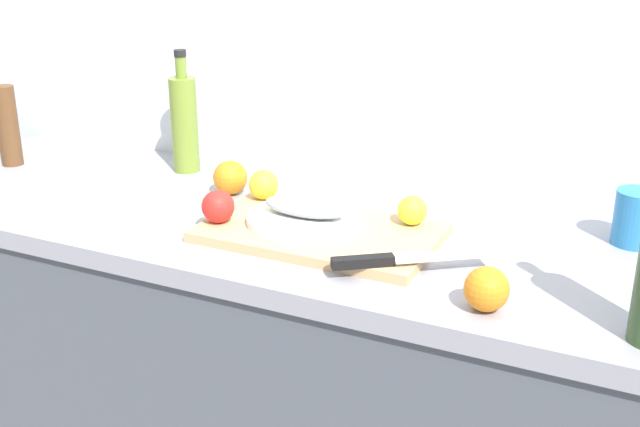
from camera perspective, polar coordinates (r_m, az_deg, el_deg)
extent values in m
cube|color=silver|center=(1.82, 4.17, 12.99)|extent=(3.20, 0.05, 2.50)
cube|color=#4C5159|center=(1.85, -0.33, -14.41)|extent=(2.00, 0.58, 0.86)
cube|color=gray|center=(1.63, -0.37, -1.41)|extent=(2.00, 0.60, 0.04)
cube|color=tan|center=(1.56, 0.00, -1.38)|extent=(0.45, 0.27, 0.02)
cylinder|color=white|center=(1.58, -1.00, -0.39)|extent=(0.23, 0.23, 0.01)
ellipsoid|color=#999E99|center=(1.57, -1.01, 0.47)|extent=(0.17, 0.07, 0.04)
cube|color=silver|center=(1.42, 8.76, -2.99)|extent=(0.17, 0.13, 0.00)
cube|color=black|center=(1.39, 3.06, -3.45)|extent=(0.10, 0.08, 0.02)
sphere|color=yellow|center=(1.57, 6.59, 0.22)|extent=(0.06, 0.06, 0.06)
sphere|color=yellow|center=(1.70, -4.04, 2.06)|extent=(0.06, 0.06, 0.06)
sphere|color=red|center=(1.58, -7.28, 0.50)|extent=(0.07, 0.07, 0.07)
cylinder|color=olive|center=(1.96, -9.63, 6.23)|extent=(0.06, 0.06, 0.23)
cylinder|color=olive|center=(1.93, -9.88, 10.22)|extent=(0.03, 0.03, 0.05)
cylinder|color=black|center=(1.92, -9.95, 11.19)|extent=(0.03, 0.03, 0.02)
cylinder|color=#2672B2|center=(1.63, 21.59, -0.28)|extent=(0.08, 0.08, 0.11)
sphere|color=orange|center=(1.30, 11.79, -5.29)|extent=(0.07, 0.07, 0.07)
sphere|color=orange|center=(1.80, -6.41, 2.56)|extent=(0.08, 0.08, 0.08)
cylinder|color=brown|center=(2.12, -21.35, 5.83)|extent=(0.05, 0.05, 0.20)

